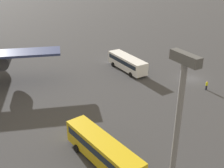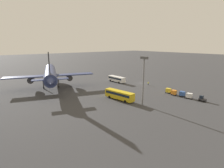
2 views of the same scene
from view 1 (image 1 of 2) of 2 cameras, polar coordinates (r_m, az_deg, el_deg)
ground_plane at (r=58.76m, az=15.74°, el=1.06°), size 600.00×600.00×0.00m
shuttle_bus_near at (r=60.13m, az=3.10°, el=4.45°), size 11.03×3.50×3.05m
shuttle_bus_far at (r=33.85m, az=-1.89°, el=-13.18°), size 12.49×4.36×3.34m
worker_person at (r=54.49m, az=18.66°, el=-0.26°), size 0.38×0.38×1.74m
light_pole at (r=24.07m, az=13.20°, el=-7.98°), size 2.80×0.70×16.26m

